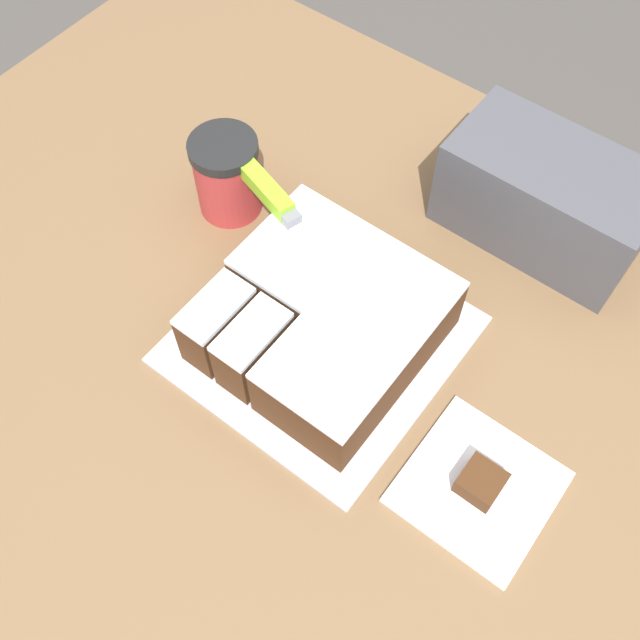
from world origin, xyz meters
name	(u,v)px	position (x,y,z in m)	size (l,w,h in m)	color
ground_plane	(312,560)	(0.00, 0.00, 0.00)	(8.00, 8.00, 0.00)	#4C4742
countertop	(309,497)	(0.00, 0.00, 0.45)	(1.40, 1.10, 0.90)	brown
cake_board	(320,339)	(-0.02, 0.05, 0.90)	(0.31, 0.31, 0.01)	silver
cake	(323,320)	(-0.02, 0.06, 0.95)	(0.24, 0.25, 0.09)	#472814
knife	(283,209)	(-0.13, 0.13, 1.00)	(0.31, 0.11, 0.02)	silver
coffee_cup	(227,175)	(-0.25, 0.15, 0.96)	(0.09, 0.09, 0.12)	#B23333
paper_napkin	(478,487)	(0.23, 0.01, 0.90)	(0.16, 0.16, 0.01)	white
brownie	(481,482)	(0.23, 0.01, 0.92)	(0.04, 0.04, 0.03)	#472814
storage_box	(546,198)	(0.11, 0.36, 0.96)	(0.26, 0.14, 0.13)	#47474C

